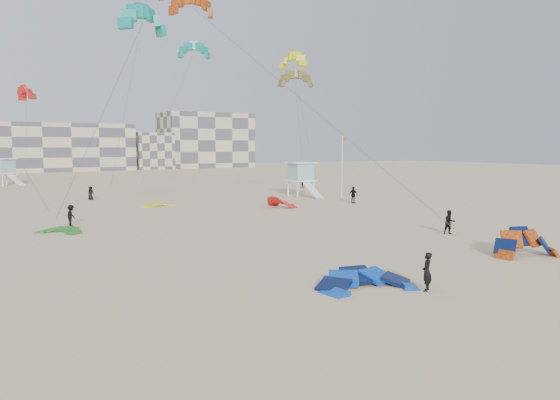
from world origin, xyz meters
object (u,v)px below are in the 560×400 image
kite_ground_blue (368,288)px  kitesurfer_main (427,272)px  lifeguard_tower_near (301,179)px  kite_ground_orange (526,257)px

kite_ground_blue → kitesurfer_main: size_ratio=2.75×
kitesurfer_main → lifeguard_tower_near: 45.29m
kite_ground_blue → lifeguard_tower_near: (22.17, 38.78, 2.15)m
lifeguard_tower_near → kite_ground_orange: bearing=-102.6°
kite_ground_orange → lifeguard_tower_near: 39.48m
kite_ground_orange → kitesurfer_main: 10.71m
kite_ground_orange → lifeguard_tower_near: lifeguard_tower_near is taller
kite_ground_blue → kite_ground_orange: 12.32m
kitesurfer_main → lifeguard_tower_near: (20.28, 40.47, 1.30)m
kite_ground_blue → kitesurfer_main: kitesurfer_main is taller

